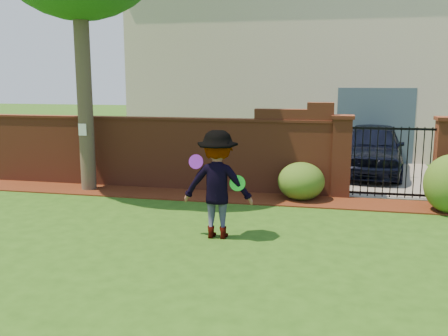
% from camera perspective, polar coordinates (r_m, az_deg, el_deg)
% --- Properties ---
extents(ground, '(80.00, 80.00, 0.01)m').
position_cam_1_polar(ground, '(8.20, -3.75, -8.93)').
color(ground, '#234B12').
rests_on(ground, ground).
extents(mulch_bed, '(11.10, 1.08, 0.03)m').
position_cam_1_polar(mulch_bed, '(11.53, -3.66, -3.15)').
color(mulch_bed, '#3E180B').
rests_on(mulch_bed, ground).
extents(brick_wall, '(8.70, 0.31, 2.16)m').
position_cam_1_polar(brick_wall, '(12.30, -7.61, 1.96)').
color(brick_wall, brown).
rests_on(brick_wall, ground).
extents(pillar_left, '(0.50, 0.50, 1.88)m').
position_cam_1_polar(pillar_left, '(11.56, 13.39, 1.38)').
color(pillar_left, brown).
rests_on(pillar_left, ground).
extents(pillar_right, '(0.50, 0.50, 1.88)m').
position_cam_1_polar(pillar_right, '(11.81, 24.12, 0.94)').
color(pillar_right, brown).
rests_on(pillar_right, ground).
extents(iron_gate, '(1.78, 0.03, 1.60)m').
position_cam_1_polar(iron_gate, '(11.65, 18.79, 0.66)').
color(iron_gate, black).
rests_on(iron_gate, ground).
extents(driveway, '(3.20, 8.00, 0.01)m').
position_cam_1_polar(driveway, '(15.72, 17.08, -0.00)').
color(driveway, slate).
rests_on(driveway, ground).
extents(house, '(12.40, 6.40, 6.30)m').
position_cam_1_polar(house, '(19.47, 9.18, 11.56)').
color(house, beige).
rests_on(house, ground).
extents(car, '(2.16, 4.41, 1.45)m').
position_cam_1_polar(car, '(14.49, 16.66, 2.06)').
color(car, black).
rests_on(car, ground).
extents(paper_notice, '(0.20, 0.01, 0.28)m').
position_cam_1_polar(paper_notice, '(12.17, -16.03, 4.28)').
color(paper_notice, white).
rests_on(paper_notice, tree).
extents(shrub_left, '(1.04, 1.04, 0.85)m').
position_cam_1_polar(shrub_left, '(11.18, 8.90, -1.52)').
color(shrub_left, '#265118').
rests_on(shrub_left, ground).
extents(man, '(1.22, 0.74, 1.85)m').
position_cam_1_polar(man, '(8.35, -0.81, -1.95)').
color(man, gray).
rests_on(man, ground).
extents(frisbee_purple, '(0.25, 0.08, 0.24)m').
position_cam_1_polar(frisbee_purple, '(8.28, -3.25, 0.73)').
color(frisbee_purple, purple).
rests_on(frisbee_purple, man).
extents(frisbee_green, '(0.27, 0.07, 0.27)m').
position_cam_1_polar(frisbee_green, '(8.20, 1.56, -1.76)').
color(frisbee_green, green).
rests_on(frisbee_green, man).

